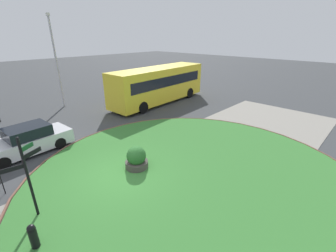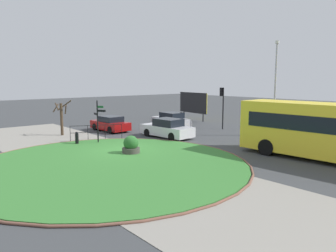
{
  "view_description": "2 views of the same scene",
  "coord_description": "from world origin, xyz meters",
  "px_view_note": "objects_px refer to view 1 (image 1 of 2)",
  "views": [
    {
      "loc": [
        -4.84,
        -7.62,
        6.06
      ],
      "look_at": [
        3.77,
        0.56,
        1.23
      ],
      "focal_mm": 24.08,
      "sensor_mm": 36.0,
      "label": 1
    },
    {
      "loc": [
        17.46,
        -11.26,
        4.62
      ],
      "look_at": [
        2.46,
        1.64,
        1.78
      ],
      "focal_mm": 34.99,
      "sensor_mm": 36.0,
      "label": 2
    }
  ],
  "objects_px": {
    "signpost_directional": "(27,173)",
    "bus_yellow": "(159,84)",
    "bollard_foreground": "(34,237)",
    "car_far_lane": "(27,141)",
    "planter_near_signpost": "(136,159)",
    "lamppost_tall": "(56,59)"
  },
  "relations": [
    {
      "from": "bus_yellow",
      "to": "car_far_lane",
      "type": "distance_m",
      "value": 12.13
    },
    {
      "from": "car_far_lane",
      "to": "bus_yellow",
      "type": "bearing_deg",
      "value": -174.98
    },
    {
      "from": "signpost_directional",
      "to": "lamppost_tall",
      "type": "relative_size",
      "value": 0.41
    },
    {
      "from": "bollard_foreground",
      "to": "bus_yellow",
      "type": "height_order",
      "value": "bus_yellow"
    },
    {
      "from": "planter_near_signpost",
      "to": "bollard_foreground",
      "type": "bearing_deg",
      "value": -165.78
    },
    {
      "from": "signpost_directional",
      "to": "planter_near_signpost",
      "type": "height_order",
      "value": "signpost_directional"
    },
    {
      "from": "lamppost_tall",
      "to": "car_far_lane",
      "type": "bearing_deg",
      "value": -124.95
    },
    {
      "from": "car_far_lane",
      "to": "lamppost_tall",
      "type": "distance_m",
      "value": 9.46
    },
    {
      "from": "planter_near_signpost",
      "to": "lamppost_tall",
      "type": "bearing_deg",
      "value": 81.2
    },
    {
      "from": "signpost_directional",
      "to": "bollard_foreground",
      "type": "xyz_separation_m",
      "value": [
        -0.53,
        -1.42,
        -1.31
      ]
    },
    {
      "from": "lamppost_tall",
      "to": "planter_near_signpost",
      "type": "relative_size",
      "value": 6.5
    },
    {
      "from": "bollard_foreground",
      "to": "bus_yellow",
      "type": "bearing_deg",
      "value": 32.38
    },
    {
      "from": "signpost_directional",
      "to": "bollard_foreground",
      "type": "relative_size",
      "value": 3.34
    },
    {
      "from": "bus_yellow",
      "to": "lamppost_tall",
      "type": "xyz_separation_m",
      "value": [
        -6.87,
        5.31,
        2.36
      ]
    },
    {
      "from": "signpost_directional",
      "to": "car_far_lane",
      "type": "bearing_deg",
      "value": 76.22
    },
    {
      "from": "bollard_foreground",
      "to": "car_far_lane",
      "type": "xyz_separation_m",
      "value": [
        1.86,
        6.82,
        0.22
      ]
    },
    {
      "from": "signpost_directional",
      "to": "lamppost_tall",
      "type": "xyz_separation_m",
      "value": [
        6.38,
        12.62,
        2.32
      ]
    },
    {
      "from": "signpost_directional",
      "to": "bus_yellow",
      "type": "distance_m",
      "value": 15.14
    },
    {
      "from": "car_far_lane",
      "to": "planter_near_signpost",
      "type": "height_order",
      "value": "car_far_lane"
    },
    {
      "from": "signpost_directional",
      "to": "bus_yellow",
      "type": "bearing_deg",
      "value": 28.91
    },
    {
      "from": "signpost_directional",
      "to": "bus_yellow",
      "type": "relative_size",
      "value": 0.3
    },
    {
      "from": "signpost_directional",
      "to": "lamppost_tall",
      "type": "height_order",
      "value": "lamppost_tall"
    }
  ]
}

